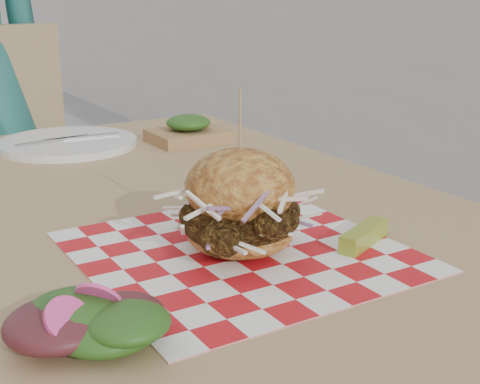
{
  "coord_description": "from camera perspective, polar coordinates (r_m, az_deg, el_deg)",
  "views": [
    {
      "loc": [
        -0.06,
        -0.87,
        1.05
      ],
      "look_at": [
        0.32,
        -0.24,
        0.82
      ],
      "focal_mm": 50.0,
      "sensor_mm": 36.0,
      "label": 1
    }
  ],
  "objects": [
    {
      "name": "kraft_tray",
      "position": [
        1.36,
        -4.41,
        5.21
      ],
      "size": [
        0.15,
        0.12,
        0.06
      ],
      "color": "#9C7547",
      "rests_on": "patio_table"
    },
    {
      "name": "sandwich",
      "position": [
        0.78,
        0.0,
        -1.36
      ],
      "size": [
        0.17,
        0.17,
        0.19
      ],
      "color": "#C58B37",
      "rests_on": "paper_liner"
    },
    {
      "name": "place_setting",
      "position": [
        1.36,
        -14.49,
        4.06
      ],
      "size": [
        0.27,
        0.27,
        0.02
      ],
      "color": "white",
      "rests_on": "patio_table"
    },
    {
      "name": "patio_chair",
      "position": [
        2.0,
        -19.62,
        1.62
      ],
      "size": [
        0.45,
        0.46,
        0.95
      ],
      "rotation": [
        0.0,
        0.0,
        0.07
      ],
      "color": "tan",
      "rests_on": "ground"
    },
    {
      "name": "side_salad",
      "position": [
        0.61,
        -12.58,
        -11.61
      ],
      "size": [
        0.14,
        0.13,
        0.05
      ],
      "color": "#3F1419",
      "rests_on": "patio_table"
    },
    {
      "name": "patio_table",
      "position": [
        1.01,
        -6.81,
        -5.26
      ],
      "size": [
        0.8,
        1.2,
        0.75
      ],
      "color": "tan",
      "rests_on": "ground"
    },
    {
      "name": "paper_liner",
      "position": [
        0.8,
        0.0,
        -5.09
      ],
      "size": [
        0.36,
        0.36,
        0.0
      ],
      "primitive_type": "cube",
      "color": "red",
      "rests_on": "patio_table"
    },
    {
      "name": "pickle_spear",
      "position": [
        0.83,
        10.55,
        -3.67
      ],
      "size": [
        0.1,
        0.06,
        0.02
      ],
      "primitive_type": "cube",
      "rotation": [
        0.0,
        0.0,
        0.42
      ],
      "color": "#9CAF32",
      "rests_on": "paper_liner"
    }
  ]
}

